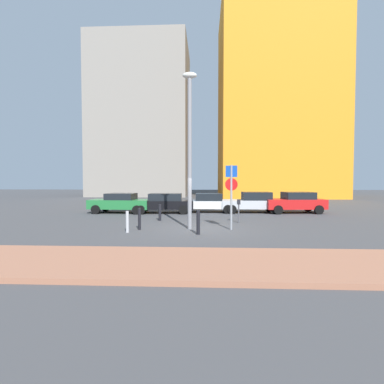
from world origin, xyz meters
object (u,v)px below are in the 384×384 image
parked_car_red (295,202)px  traffic_bollard_mid (127,222)px  parking_sign_post (231,189)px  parked_car_black (164,203)px  traffic_bollard_near (198,223)px  traffic_bollard_far (160,213)px  parking_meter (239,208)px  street_lamp (190,138)px  parked_car_silver (252,202)px  parked_car_white (208,203)px  traffic_bollard_edge (139,219)px  parked_car_green (121,203)px

parked_car_red → traffic_bollard_mid: (-10.12, -8.45, -0.30)m
parking_sign_post → parked_car_black: bearing=121.9°
parked_car_black → traffic_bollard_near: 8.62m
parked_car_red → traffic_bollard_far: bearing=-153.7°
parking_sign_post → parking_meter: 2.66m
parking_sign_post → traffic_bollard_near: size_ratio=2.97×
parking_meter → street_lamp: bearing=-140.3°
street_lamp → traffic_bollard_far: street_lamp is taller
parking_sign_post → parked_car_silver: bearing=73.5°
parked_car_silver → parked_car_red: size_ratio=1.00×
parked_car_white → parked_car_red: (6.37, -0.10, 0.07)m
parked_car_black → street_lamp: street_lamp is taller
parked_car_black → parked_car_white: size_ratio=1.06×
parked_car_black → traffic_bollard_edge: size_ratio=4.23×
parked_car_silver → traffic_bollard_near: 9.62m
traffic_bollard_near → parked_car_white: bearing=86.8°
parked_car_white → traffic_bollard_mid: size_ratio=4.28×
parked_car_white → parking_meter: parked_car_white is taller
parked_car_green → parking_meter: (8.11, -4.57, 0.10)m
parking_sign_post → street_lamp: bearing=175.8°
street_lamp → traffic_bollard_far: (-1.92, 2.78, -3.94)m
parked_car_silver → parking_meter: size_ratio=3.35×
parked_car_red → traffic_bollard_far: (-9.25, -4.56, -0.31)m
parked_car_black → parked_car_white: bearing=11.9°
street_lamp → traffic_bollard_near: size_ratio=7.22×
traffic_bollard_edge → street_lamp: bearing=9.0°
parking_sign_post → street_lamp: (-2.02, 0.15, 2.46)m
parked_car_silver → traffic_bollard_far: (-6.18, -4.64, -0.29)m
parked_car_silver → traffic_bollard_far: size_ratio=4.54×
parked_car_green → traffic_bollard_edge: size_ratio=4.26×
parked_car_silver → traffic_bollard_edge: size_ratio=4.18×
parked_car_white → traffic_bollard_near: size_ratio=4.01×
street_lamp → traffic_bollard_near: bearing=-72.2°
traffic_bollard_far → parking_meter: bearing=-7.3°
parking_meter → street_lamp: 4.95m
street_lamp → parked_car_green: bearing=129.0°
parked_car_red → traffic_bollard_far: size_ratio=4.52×
traffic_bollard_mid → traffic_bollard_edge: size_ratio=0.93×
parking_meter → traffic_bollard_near: size_ratio=1.25×
parking_meter → traffic_bollard_far: 4.61m
parking_sign_post → parked_car_green: bearing=137.3°
parking_sign_post → traffic_bollard_edge: size_ratio=2.96×
parking_sign_post → parking_meter: size_ratio=2.37×
parked_car_silver → traffic_bollard_mid: (-7.05, -8.53, -0.29)m
parked_car_black → traffic_bollard_far: (0.35, -3.98, -0.28)m
parked_car_white → traffic_bollard_edge: (-3.35, -7.82, -0.20)m
traffic_bollard_edge → parked_car_silver: bearing=49.5°
traffic_bollard_mid → traffic_bollard_far: traffic_bollard_mid is taller
parked_car_silver → parked_car_green: bearing=-176.1°
street_lamp → traffic_bollard_far: 5.19m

